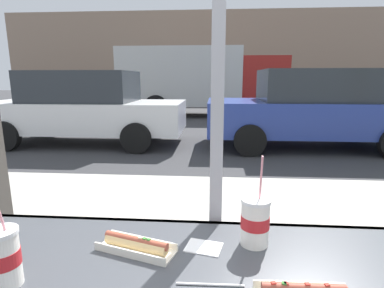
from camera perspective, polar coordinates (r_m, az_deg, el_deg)
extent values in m
plane|color=#38383A|center=(9.23, 4.24, 2.66)|extent=(60.00, 60.00, 0.00)
cube|color=#B2ADA3|center=(3.07, 4.08, -15.82)|extent=(16.00, 2.80, 0.16)
cube|color=#2A2C30|center=(1.28, 4.38, -14.85)|extent=(1.97, 0.02, 0.02)
cube|color=#9E9EA3|center=(1.20, 4.99, 20.58)|extent=(0.05, 0.08, 1.49)
cube|color=gray|center=(21.18, 4.41, 15.83)|extent=(28.00, 1.20, 5.78)
cylinder|color=white|center=(1.04, -31.83, -17.99)|extent=(0.09, 0.09, 0.15)
cylinder|color=red|center=(1.04, -31.88, -17.61)|extent=(0.09, 0.09, 0.04)
cylinder|color=black|center=(1.01, -32.30, -14.33)|extent=(0.08, 0.08, 0.01)
cylinder|color=white|center=(1.11, 11.69, -14.33)|extent=(0.10, 0.10, 0.16)
cylinder|color=red|center=(1.11, 11.71, -13.97)|extent=(0.10, 0.10, 0.04)
cylinder|color=black|center=(1.08, 11.86, -10.80)|extent=(0.09, 0.09, 0.01)
cylinder|color=white|center=(1.08, 11.89, -10.31)|extent=(0.10, 0.10, 0.01)
cylinder|color=pink|center=(1.05, 12.74, -7.19)|extent=(0.01, 0.04, 0.20)
cube|color=silver|center=(0.96, 19.30, -23.80)|extent=(0.25, 0.01, 0.03)
cube|color=red|center=(0.90, 17.21, -23.72)|extent=(0.01, 0.01, 0.01)
cube|color=red|center=(0.93, 23.96, -23.01)|extent=(0.01, 0.01, 0.01)
cube|color=red|center=(0.89, 14.99, -23.89)|extent=(0.01, 0.01, 0.01)
cube|color=#337A2D|center=(0.90, 16.85, -23.75)|extent=(0.01, 0.01, 0.01)
cube|color=red|center=(0.91, 20.79, -23.38)|extent=(0.01, 0.01, 0.01)
cube|color=silver|center=(1.10, -10.38, -18.90)|extent=(0.28, 0.17, 0.01)
cube|color=silver|center=(1.07, -11.77, -19.49)|extent=(0.26, 0.09, 0.03)
cube|color=silver|center=(1.13, -9.14, -17.39)|extent=(0.26, 0.09, 0.03)
cylinder|color=#DBB77A|center=(1.09, -10.43, -17.87)|extent=(0.23, 0.11, 0.04)
cylinder|color=#9E4733|center=(1.09, -10.46, -17.32)|extent=(0.23, 0.10, 0.03)
cube|color=#337A2D|center=(1.06, -8.88, -17.17)|extent=(0.02, 0.01, 0.01)
cube|color=beige|center=(1.07, -9.66, -16.97)|extent=(0.01, 0.01, 0.01)
cube|color=#337A2D|center=(1.06, -8.11, -17.35)|extent=(0.01, 0.01, 0.01)
cylinder|color=white|center=(0.94, 3.42, -24.77)|extent=(0.19, 0.01, 0.01)
cube|color=white|center=(1.10, 2.20, -18.74)|extent=(0.14, 0.11, 0.00)
cube|color=silver|center=(7.59, -19.29, 4.97)|extent=(4.57, 1.75, 0.67)
cube|color=#282D33|center=(7.56, -19.93, 10.09)|extent=(2.38, 1.54, 0.69)
cylinder|color=black|center=(8.04, -7.30, 3.49)|extent=(0.64, 0.18, 0.64)
cylinder|color=black|center=(6.36, -10.41, 1.10)|extent=(0.64, 0.18, 0.64)
cylinder|color=black|center=(9.04, -25.23, 3.38)|extent=(0.64, 0.18, 0.64)
cylinder|color=black|center=(7.58, -31.61, 1.25)|extent=(0.64, 0.18, 0.64)
cube|color=#283D93|center=(7.27, 20.98, 4.73)|extent=(4.46, 1.90, 0.72)
cube|color=#282D33|center=(7.25, 22.12, 10.15)|extent=(2.32, 1.67, 0.67)
cylinder|color=black|center=(8.67, 27.82, 2.81)|extent=(0.64, 0.18, 0.64)
cylinder|color=black|center=(7.98, 9.27, 3.37)|extent=(0.64, 0.18, 0.64)
cylinder|color=black|center=(6.12, 10.77, 0.66)|extent=(0.64, 0.18, 0.64)
cube|color=beige|center=(12.81, -2.10, 12.43)|extent=(4.84, 2.20, 2.26)
cube|color=maroon|center=(12.86, 12.62, 11.34)|extent=(1.90, 2.10, 1.90)
cylinder|color=black|center=(13.94, 11.83, 7.51)|extent=(0.90, 0.24, 0.90)
cylinder|color=black|center=(11.87, 13.13, 6.68)|extent=(0.90, 0.24, 0.90)
cylinder|color=black|center=(14.05, -5.06, 7.75)|extent=(0.90, 0.24, 0.90)
cylinder|color=black|center=(11.89, -6.76, 6.92)|extent=(0.90, 0.24, 0.90)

